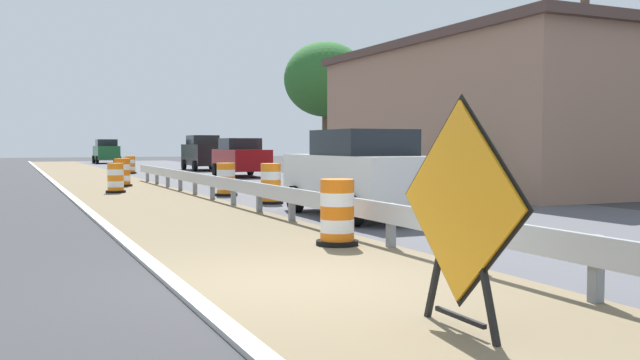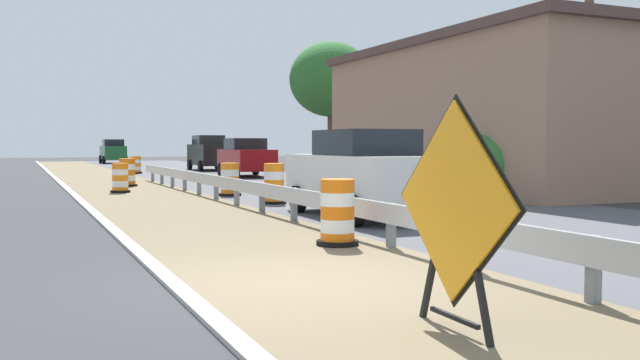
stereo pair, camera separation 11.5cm
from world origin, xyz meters
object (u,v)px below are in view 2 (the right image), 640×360
object	(u,v)px
traffic_barrel_nearest	(337,215)
utility_pole_near	(588,42)
warning_sign_diamond	(454,209)
traffic_barrel_far	(120,179)
traffic_barrel_close	(274,185)
car_lead_far_lane	(362,174)
traffic_barrel_mid	(230,181)
traffic_barrel_farthest	(136,166)
car_trailing_near_lane	(246,157)
car_mid_far_lane	(209,153)
traffic_barrel_farther	(127,174)
car_lead_near_lane	(113,151)

from	to	relation	value
traffic_barrel_nearest	utility_pole_near	world-z (taller)	utility_pole_near
warning_sign_diamond	traffic_barrel_nearest	size ratio (longest dim) A/B	1.94
traffic_barrel_far	traffic_barrel_nearest	bearing A→B (deg)	-83.50
traffic_barrel_close	car_lead_far_lane	xyz separation A→B (m)	(0.62, -4.03, 0.48)
traffic_barrel_mid	traffic_barrel_far	distance (m)	4.11
traffic_barrel_farthest	car_trailing_near_lane	world-z (taller)	car_trailing_near_lane
traffic_barrel_farthest	warning_sign_diamond	bearing A→B (deg)	-94.30
traffic_barrel_far	car_lead_far_lane	size ratio (longest dim) A/B	0.21
car_mid_far_lane	traffic_barrel_farthest	bearing A→B (deg)	-56.00
traffic_barrel_close	traffic_barrel_mid	xyz separation A→B (m)	(-0.29, 3.24, -0.03)
car_lead_far_lane	car_mid_far_lane	world-z (taller)	car_mid_far_lane
traffic_barrel_far	car_mid_far_lane	distance (m)	19.62
traffic_barrel_farther	traffic_barrel_nearest	bearing A→B (deg)	-87.20
traffic_barrel_close	utility_pole_near	xyz separation A→B (m)	(7.80, -3.44, 3.90)
car_trailing_near_lane	car_mid_far_lane	distance (m)	8.84
car_lead_far_lane	traffic_barrel_close	bearing A→B (deg)	9.26
traffic_barrel_farthest	car_lead_far_lane	world-z (taller)	car_lead_far_lane
traffic_barrel_close	utility_pole_near	distance (m)	9.37
car_trailing_near_lane	car_mid_far_lane	xyz separation A→B (m)	(0.42, 8.83, 0.12)
traffic_barrel_farther	car_lead_far_lane	distance (m)	13.89
traffic_barrel_close	traffic_barrel_mid	size ratio (longest dim) A/B	1.07
traffic_barrel_mid	traffic_barrel_far	size ratio (longest dim) A/B	1.05
traffic_barrel_mid	utility_pole_near	distance (m)	11.20
traffic_barrel_mid	car_lead_near_lane	xyz separation A→B (m)	(1.29, 39.00, 0.54)
traffic_barrel_farther	car_trailing_near_lane	distance (m)	8.78
warning_sign_diamond	traffic_barrel_farther	bearing A→B (deg)	-90.08
traffic_barrel_mid	car_mid_far_lane	xyz separation A→B (m)	(4.79, 20.84, 0.61)
warning_sign_diamond	traffic_barrel_far	bearing A→B (deg)	-88.06
traffic_barrel_far	car_mid_far_lane	size ratio (longest dim) A/B	0.21
warning_sign_diamond	car_lead_near_lane	distance (m)	55.04
traffic_barrel_mid	car_mid_far_lane	size ratio (longest dim) A/B	0.22
car_lead_near_lane	utility_pole_near	distance (m)	46.31
traffic_barrel_close	traffic_barrel_farthest	world-z (taller)	traffic_barrel_close
traffic_barrel_mid	car_lead_near_lane	bearing A→B (deg)	88.10
warning_sign_diamond	traffic_barrel_farthest	distance (m)	33.66
traffic_barrel_farther	car_lead_far_lane	bearing A→B (deg)	-76.86
car_trailing_near_lane	traffic_barrel_farther	bearing A→B (deg)	-47.80
warning_sign_diamond	car_trailing_near_lane	world-z (taller)	warning_sign_diamond
car_trailing_near_lane	utility_pole_near	distance (m)	19.36
traffic_barrel_farthest	car_lead_far_lane	xyz separation A→B (m)	(1.05, -24.94, 0.55)
warning_sign_diamond	traffic_barrel_close	distance (m)	13.01
traffic_barrel_farther	traffic_barrel_farthest	bearing A→B (deg)	79.53
traffic_barrel_nearest	traffic_barrel_far	distance (m)	13.82
warning_sign_diamond	traffic_barrel_mid	xyz separation A→B (m)	(2.66, 15.90, -0.61)
traffic_barrel_far	car_lead_near_lane	distance (m)	36.42
traffic_barrel_nearest	car_trailing_near_lane	world-z (taller)	car_trailing_near_lane
traffic_barrel_far	car_trailing_near_lane	size ratio (longest dim) A/B	0.23
traffic_barrel_mid	car_mid_far_lane	world-z (taller)	car_mid_far_lane
traffic_barrel_farthest	car_lead_far_lane	bearing A→B (deg)	-87.60
traffic_barrel_farthest	utility_pole_near	distance (m)	26.00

